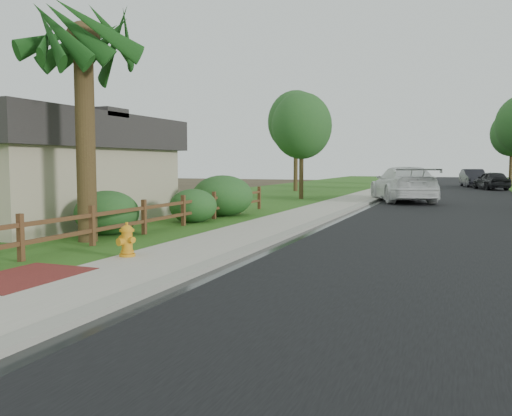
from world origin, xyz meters
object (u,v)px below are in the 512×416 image
at_px(white_suv, 403,184).
at_px(fire_hydrant, 127,241).
at_px(palm_tree, 83,37).
at_px(dark_car_mid, 491,180).
at_px(ranch_fence, 165,212).

bearing_deg(white_suv, fire_hydrant, 60.80).
bearing_deg(palm_tree, dark_car_mid, 72.28).
height_order(white_suv, dark_car_mid, white_suv).
xyz_separation_m(white_suv, dark_car_mid, (5.20, 16.65, -0.23)).
bearing_deg(ranch_fence, fire_hydrant, -68.52).
relative_size(white_suv, dark_car_mid, 1.53).
height_order(ranch_fence, white_suv, white_suv).
bearing_deg(dark_car_mid, fire_hydrant, 58.20).
xyz_separation_m(palm_tree, white_suv, (6.30, 19.34, -4.52)).
distance_m(fire_hydrant, dark_car_mid, 38.94).
distance_m(ranch_fence, dark_car_mid, 34.80).
distance_m(fire_hydrant, white_suv, 21.59).
xyz_separation_m(ranch_fence, dark_car_mid, (10.80, 33.08, 0.15)).
bearing_deg(palm_tree, fire_hydrant, -36.52).
height_order(ranch_fence, fire_hydrant, ranch_fence).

